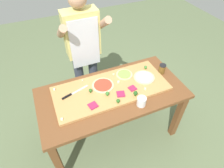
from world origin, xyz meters
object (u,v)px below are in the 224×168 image
(pizza_slice_far_left, at_px, (121,94))
(broccoli_floret_front_right, at_px, (135,93))
(cheese_crumble_a, at_px, (114,74))
(cheese_crumble_f, at_px, (83,80))
(broccoli_floret_back_left, at_px, (90,90))
(cheese_crumble_c, at_px, (62,119))
(pizza_slice_far_right, at_px, (132,88))
(broccoli_floret_front_mid, at_px, (146,67))
(sauce_jar, at_px, (162,69))
(cook_center, at_px, (83,47))
(cheese_crumble_e, at_px, (54,89))
(flour_cup, at_px, (141,102))
(pizza_whole_pesto_green, at_px, (124,74))
(prep_table, at_px, (112,99))
(pizza_whole_tomato_red, at_px, (103,85))
(broccoli_floret_back_right, at_px, (118,101))
(chefs_knife, at_px, (72,94))
(cheese_crumble_d, at_px, (118,82))
(broccoli_floret_front_left, at_px, (107,94))
(cheese_crumble_b, at_px, (145,89))
(pizza_slice_near_left, at_px, (93,106))
(pizza_whole_cheese_artichoke, at_px, (144,77))

(pizza_slice_far_left, distance_m, broccoli_floret_front_right, 0.15)
(cheese_crumble_a, distance_m, cheese_crumble_f, 0.37)
(broccoli_floret_back_left, relative_size, cheese_crumble_c, 2.73)
(cheese_crumble_c, bearing_deg, pizza_slice_far_right, 7.68)
(pizza_slice_far_left, distance_m, broccoli_floret_front_mid, 0.52)
(sauce_jar, bearing_deg, cook_center, 143.34)
(cheese_crumble_e, height_order, flour_cup, flour_cup)
(pizza_whole_pesto_green, height_order, broccoli_floret_front_mid, broccoli_floret_front_mid)
(prep_table, relative_size, cheese_crumble_a, 118.02)
(cook_center, bearing_deg, pizza_whole_tomato_red, -85.70)
(cheese_crumble_e, bearing_deg, cheese_crumble_f, 4.06)
(broccoli_floret_front_mid, xyz_separation_m, cheese_crumble_a, (-0.40, 0.06, -0.02))
(broccoli_floret_front_right, distance_m, cheese_crumble_e, 0.87)
(broccoli_floret_front_mid, relative_size, cheese_crumble_e, 2.67)
(pizza_whole_pesto_green, distance_m, broccoli_floret_front_mid, 0.28)
(broccoli_floret_front_right, bearing_deg, broccoli_floret_back_right, -175.08)
(broccoli_floret_back_right, xyz_separation_m, cheese_crumble_a, (0.13, 0.41, -0.02))
(chefs_knife, bearing_deg, cheese_crumble_d, -3.12)
(cheese_crumble_c, distance_m, cook_center, 0.96)
(pizza_whole_pesto_green, bearing_deg, cheese_crumble_a, 155.23)
(pizza_slice_far_right, distance_m, sauce_jar, 0.48)
(broccoli_floret_back_left, height_order, broccoli_floret_back_right, broccoli_floret_back_left)
(broccoli_floret_front_left, bearing_deg, cheese_crumble_b, -9.97)
(pizza_slice_near_left, relative_size, cheese_crumble_a, 6.25)
(cheese_crumble_c, bearing_deg, pizza_whole_cheese_artichoke, 12.04)
(cheese_crumble_b, bearing_deg, broccoli_floret_front_right, -163.80)
(cheese_crumble_e, distance_m, cheese_crumble_f, 0.32)
(pizza_slice_near_left, distance_m, flour_cup, 0.49)
(cheese_crumble_b, relative_size, cook_center, 0.01)
(broccoli_floret_front_right, xyz_separation_m, flour_cup, (0.01, -0.11, -0.02))
(pizza_whole_pesto_green, distance_m, cook_center, 0.61)
(broccoli_floret_front_right, distance_m, cook_center, 0.88)
(cheese_crumble_f, relative_size, flour_cup, 0.13)
(broccoli_floret_back_left, height_order, cheese_crumble_c, broccoli_floret_back_left)
(broccoli_floret_front_right, height_order, cook_center, cook_center)
(prep_table, xyz_separation_m, pizza_slice_near_left, (-0.26, -0.12, 0.14))
(pizza_slice_far_left, height_order, cheese_crumble_e, cheese_crumble_e)
(pizza_whole_pesto_green, distance_m, cheese_crumble_a, 0.13)
(pizza_whole_pesto_green, xyz_separation_m, cheese_crumble_d, (-0.12, -0.09, 0.00))
(pizza_whole_tomato_red, height_order, cook_center, cook_center)
(cheese_crumble_d, distance_m, flour_cup, 0.37)
(pizza_slice_far_right, distance_m, broccoli_floret_front_mid, 0.38)
(pizza_whole_pesto_green, height_order, flour_cup, flour_cup)
(pizza_whole_tomato_red, xyz_separation_m, cheese_crumble_c, (-0.51, -0.28, 0.00))
(pizza_slice_far_right, distance_m, broccoli_floret_front_right, 0.11)
(pizza_slice_far_left, relative_size, broccoli_floret_front_mid, 1.75)
(broccoli_floret_front_left, relative_size, cheese_crumble_f, 4.30)
(prep_table, bearing_deg, pizza_whole_pesto_green, 38.04)
(pizza_slice_near_left, bearing_deg, cook_center, 78.84)
(broccoli_floret_front_right, xyz_separation_m, cheese_crumble_f, (-0.44, 0.43, -0.03))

